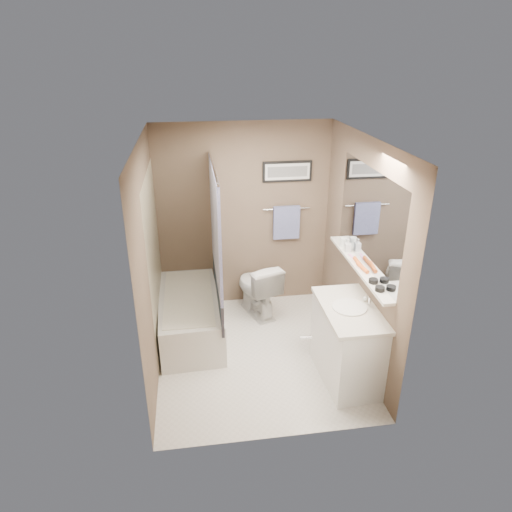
{
  "coord_description": "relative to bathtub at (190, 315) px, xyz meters",
  "views": [
    {
      "loc": [
        -0.64,
        -4.23,
        3.15
      ],
      "look_at": [
        0.0,
        0.15,
        1.15
      ],
      "focal_mm": 32.0,
      "sensor_mm": 36.0,
      "label": 1
    }
  ],
  "objects": [
    {
      "name": "curtain_lower",
      "position": [
        0.35,
        -0.02,
        0.33
      ],
      "size": [
        0.03,
        1.45,
        0.36
      ],
      "primitive_type": "cube",
      "color": "#243244",
      "rests_on": "curtain_rod"
    },
    {
      "name": "glass_jar",
      "position": [
        1.79,
        -0.17,
        0.92
      ],
      "size": [
        0.08,
        0.08,
        0.1
      ],
      "primitive_type": "cylinder",
      "color": "white",
      "rests_on": "shelf"
    },
    {
      "name": "wall_back",
      "position": [
        0.75,
        0.71,
        0.95
      ],
      "size": [
        2.2,
        0.04,
        2.4
      ],
      "primitive_type": "cube",
      "color": "brown",
      "rests_on": "ground"
    },
    {
      "name": "towel",
      "position": [
        1.3,
        0.67,
        0.87
      ],
      "size": [
        0.34,
        0.05,
        0.44
      ],
      "primitive_type": "cube",
      "color": "#909AD1",
      "rests_on": "towel_bar"
    },
    {
      "name": "faucet_spout",
      "position": [
        1.78,
        -1.05,
        0.64
      ],
      "size": [
        0.02,
        0.02,
        0.1
      ],
      "primitive_type": "cylinder",
      "color": "silver",
      "rests_on": "countertop"
    },
    {
      "name": "toilet",
      "position": [
        0.87,
        0.35,
        0.12
      ],
      "size": [
        0.62,
        0.82,
        0.74
      ],
      "primitive_type": "imported",
      "rotation": [
        0.0,
        0.0,
        3.47
      ],
      "color": "white",
      "rests_on": "ground"
    },
    {
      "name": "mirror",
      "position": [
        1.84,
        -0.67,
        1.37
      ],
      "size": [
        0.02,
        1.6,
        1.0
      ],
      "primitive_type": "cube",
      "color": "silver",
      "rests_on": "wall_right"
    },
    {
      "name": "shelf",
      "position": [
        1.79,
        -0.67,
        0.85
      ],
      "size": [
        0.12,
        1.6,
        0.03
      ],
      "primitive_type": "cube",
      "color": "silver",
      "rests_on": "wall_right"
    },
    {
      "name": "pink_comb",
      "position": [
        1.79,
        -0.48,
        0.87
      ],
      "size": [
        0.05,
        0.16,
        0.01
      ],
      "primitive_type": "cube",
      "rotation": [
        0.0,
        0.0,
        0.12
      ],
      "color": "pink",
      "rests_on": "shelf"
    },
    {
      "name": "bathtub",
      "position": [
        0.0,
        0.0,
        0.0
      ],
      "size": [
        0.77,
        1.53,
        0.5
      ],
      "primitive_type": "cube",
      "rotation": [
        0.0,
        0.0,
        0.04
      ],
      "color": "silver",
      "rests_on": "ground"
    },
    {
      "name": "wall_front",
      "position": [
        0.75,
        -1.75,
        0.95
      ],
      "size": [
        2.2,
        0.04,
        2.4
      ],
      "primitive_type": "cube",
      "color": "brown",
      "rests_on": "ground"
    },
    {
      "name": "wall_right",
      "position": [
        1.83,
        -0.52,
        0.95
      ],
      "size": [
        0.04,
        2.5,
        2.4
      ],
      "primitive_type": "cube",
      "color": "brown",
      "rests_on": "ground"
    },
    {
      "name": "tile_surround",
      "position": [
        -0.34,
        -0.02,
        0.75
      ],
      "size": [
        0.02,
        1.55,
        2.0
      ],
      "primitive_type": "cube",
      "color": "tan",
      "rests_on": "wall_left"
    },
    {
      "name": "soap_bottle",
      "position": [
        1.79,
        -0.32,
        0.94
      ],
      "size": [
        0.07,
        0.07,
        0.14
      ],
      "primitive_type": "imported",
      "rotation": [
        0.0,
        0.0,
        -0.05
      ],
      "color": "#999999",
      "rests_on": "shelf"
    },
    {
      "name": "wall_left",
      "position": [
        -0.33,
        -0.52,
        0.95
      ],
      "size": [
        0.04,
        2.5,
        2.4
      ],
      "primitive_type": "cube",
      "color": "brown",
      "rests_on": "ground"
    },
    {
      "name": "curtain_rod",
      "position": [
        0.35,
        -0.02,
        1.8
      ],
      "size": [
        0.02,
        1.55,
        0.02
      ],
      "primitive_type": "cylinder",
      "rotation": [
        1.57,
        0.0,
        0.0
      ],
      "color": "silver",
      "rests_on": "wall_left"
    },
    {
      "name": "countertop",
      "position": [
        1.59,
        -1.05,
        0.57
      ],
      "size": [
        0.54,
        0.96,
        0.04
      ],
      "primitive_type": "cube",
      "color": "beige",
      "rests_on": "vanity"
    },
    {
      "name": "art_frame",
      "position": [
        1.3,
        0.71,
        1.53
      ],
      "size": [
        0.62,
        0.02,
        0.26
      ],
      "primitive_type": "cube",
      "color": "black",
      "rests_on": "wall_back"
    },
    {
      "name": "candle_bowl_far",
      "position": [
        1.79,
        -1.08,
        0.89
      ],
      "size": [
        0.09,
        0.09,
        0.04
      ],
      "primitive_type": "cylinder",
      "color": "black",
      "rests_on": "shelf"
    },
    {
      "name": "vanity",
      "position": [
        1.6,
        -1.05,
        0.15
      ],
      "size": [
        0.54,
        0.92,
        0.8
      ],
      "primitive_type": "cube",
      "rotation": [
        0.0,
        0.0,
        0.05
      ],
      "color": "white",
      "rests_on": "ground"
    },
    {
      "name": "art_mat",
      "position": [
        1.3,
        0.69,
        1.53
      ],
      "size": [
        0.56,
        0.0,
        0.2
      ],
      "primitive_type": "cube",
      "color": "white",
      "rests_on": "art_frame"
    },
    {
      "name": "tub_rim",
      "position": [
        -0.0,
        0.0,
        0.25
      ],
      "size": [
        0.56,
        1.36,
        0.02
      ],
      "primitive_type": "cube",
      "color": "silver",
      "rests_on": "bathtub"
    },
    {
      "name": "art_image",
      "position": [
        1.3,
        0.69,
        1.53
      ],
      "size": [
        0.5,
        0.0,
        0.13
      ],
      "primitive_type": "cube",
      "color": "#595959",
      "rests_on": "art_mat"
    },
    {
      "name": "ceiling",
      "position": [
        0.75,
        -0.52,
        2.13
      ],
      "size": [
        2.2,
        2.5,
        0.04
      ],
      "primitive_type": "cube",
      "color": "white",
      "rests_on": "wall_back"
    },
    {
      "name": "candle_bowl_near",
      "position": [
        1.79,
        -1.24,
        0.89
      ],
      "size": [
        0.09,
        0.09,
        0.04
      ],
      "primitive_type": "cylinder",
      "color": "black",
      "rests_on": "shelf"
    },
    {
      "name": "faucet_knob",
      "position": [
        1.78,
        -0.95,
        0.62
      ],
      "size": [
        0.05,
        0.05,
        0.05
      ],
      "primitive_type": "sphere",
      "color": "silver",
      "rests_on": "countertop"
    },
    {
      "name": "hair_brush_front",
      "position": [
        1.79,
        -0.78,
        0.89
      ],
      "size": [
        0.07,
        0.22,
        0.04
      ],
      "primitive_type": "cylinder",
      "rotation": [
        1.57,
        0.0,
        0.12
      ],
      "color": "orange",
      "rests_on": "shelf"
    },
    {
      "name": "towel_bar",
      "position": [
        1.3,
        0.69,
        1.05
      ],
      "size": [
        0.6,
        0.02,
        0.02
      ],
      "primitive_type": "cylinder",
      "rotation": [
        0.0,
        1.57,
        0.0
      ],
      "color": "silver",
      "rests_on": "wall_back"
    },
    {
      "name": "door",
      "position": [
        1.3,
        -1.77,
        0.75
      ],
      "size": [
        0.8,
        0.02,
        2.0
      ],
      "primitive_type": "cube",
      "color": "silver",
      "rests_on": "wall_front"
    },
    {
      "name": "hair_brush_back",
      "position": [
        1.79,
        -0.65,
        0.89
      ],
      "size": [
        0.04,
        0.22,
        0.04
      ],
      "primitive_type": "cylinder",
      "rotation": [
        1.57,
        0.0,
        -0.01
      ],
      "color": "#CF561D",
      "rests_on": "shelf"
    },
    {
      "name": "curtain_upper",
      "position": [
        0.35,
        -0.02,
        1.15
      ],
      "size": [
        0.03,
        1.45,
        1.28
      ],
      "primitive_type": "cube",
      "color": "silver",
      "rests_on": "curtain_rod"
    },
    {
      "name": "door_handle",
      "position": [
        0.97,
        -1.71,
        0.75
      ],
      "size": [
        0.1,
        0.02,
        0.02
      ],
      "primitive_type": "cylinder",
      "rotation": [
        0.0,
        1.57,
        0.0
      ],
      "color": "silver",
      "rests_on": "door"
    },
    {
      "name": "sink_basin",
      "position": [
        1.58,
        -1.05,
        0.6
      ],
      "size": [
        0.34,
        0.34,
        0.01
      ],
      "primitive_type": "cylinder",
      "color": "silver",
      "rests_on": "countertop"
    },
    {
      "name": "ground",
      "position": [
        0.75,
        -0.52,
        -0.25
      ],
      "size": [
        2.5,
        2.5,
        0.0
      ],
      "primitive_type": "plane",
      "color": "silver",
      "rests_on": "ground"
    }
  ]
}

